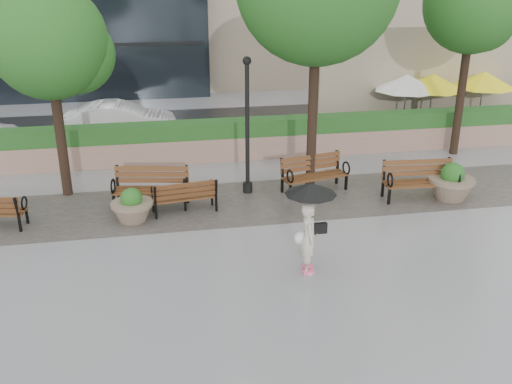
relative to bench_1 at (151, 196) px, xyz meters
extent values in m
plane|color=gray|center=(2.16, -3.17, -0.32)|extent=(100.00, 100.00, 0.00)
cube|color=#383330|center=(2.16, -0.17, -0.32)|extent=(28.00, 3.20, 0.01)
cube|color=#A27968|center=(2.16, 3.83, 0.08)|extent=(24.00, 0.80, 0.80)
cube|color=#18481B|center=(2.16, 3.83, 0.75)|extent=(24.00, 0.75, 0.55)
cube|color=tan|center=(11.66, 6.83, 1.68)|extent=(10.00, 0.60, 4.00)
cube|color=#18481B|center=(11.16, 4.63, 0.13)|extent=(8.00, 0.50, 0.90)
cube|color=black|center=(2.16, 7.83, -0.32)|extent=(40.00, 7.00, 0.00)
torus|color=black|center=(-3.17, -0.59, 0.28)|extent=(0.11, 0.36, 0.36)
cube|color=brown|center=(-0.01, -0.04, 0.17)|extent=(2.11, 0.98, 0.06)
cube|color=brown|center=(0.05, 0.27, 0.52)|extent=(2.02, 0.52, 0.48)
cube|color=black|center=(0.00, -0.01, -0.06)|extent=(2.13, 1.09, 0.52)
torus|color=black|center=(-0.99, -0.06, 0.38)|extent=(0.13, 0.42, 0.42)
torus|color=black|center=(0.90, -0.42, 0.38)|extent=(0.13, 0.42, 0.42)
cube|color=brown|center=(0.87, -0.50, 0.10)|extent=(1.78, 0.74, 0.05)
cube|color=brown|center=(0.90, -0.77, 0.39)|extent=(1.72, 0.35, 0.40)
cube|color=black|center=(0.87, -0.53, -0.10)|extent=(1.79, 0.84, 0.44)
torus|color=black|center=(1.65, -0.22, 0.27)|extent=(0.09, 0.36, 0.35)
torus|color=black|center=(0.04, -0.44, 0.27)|extent=(0.09, 0.36, 0.35)
cube|color=brown|center=(4.73, 0.27, 0.15)|extent=(2.03, 1.00, 0.05)
cube|color=brown|center=(4.66, 0.56, 0.49)|extent=(1.93, 0.56, 0.46)
cube|color=black|center=(4.72, 0.30, -0.07)|extent=(2.06, 1.11, 0.50)
torus|color=black|center=(3.88, -0.13, 0.35)|extent=(0.14, 0.40, 0.40)
torus|color=black|center=(5.67, 0.28, 0.35)|extent=(0.14, 0.40, 0.40)
cube|color=brown|center=(7.47, -0.86, 0.18)|extent=(2.08, 0.75, 0.06)
cube|color=brown|center=(7.49, -0.55, 0.53)|extent=(2.05, 0.28, 0.48)
cube|color=black|center=(7.47, -0.83, -0.06)|extent=(2.09, 0.86, 0.52)
torus|color=black|center=(6.49, -1.00, 0.38)|extent=(0.09, 0.42, 0.42)
torus|color=black|center=(8.42, -1.13, 0.38)|extent=(0.09, 0.42, 0.42)
cylinder|color=#7F6B56|center=(-0.50, -0.86, 0.16)|extent=(1.08, 1.08, 0.09)
sphere|color=#184513|center=(-0.50, -0.86, 0.31)|extent=(0.56, 0.56, 0.56)
cylinder|color=#7F6B56|center=(8.37, -0.98, 0.25)|extent=(1.29, 1.29, 0.10)
sphere|color=#184513|center=(8.37, -0.98, 0.42)|extent=(0.66, 0.66, 0.66)
cylinder|color=black|center=(2.78, 0.58, 1.56)|extent=(0.12, 0.12, 3.76)
cylinder|color=black|center=(2.78, 0.58, -0.17)|extent=(0.28, 0.28, 0.30)
sphere|color=black|center=(2.78, 0.58, 3.49)|extent=(0.24, 0.24, 0.24)
cylinder|color=black|center=(-2.39, 1.38, 1.72)|extent=(0.28, 0.28, 4.08)
sphere|color=#184513|center=(-2.39, 1.38, 4.04)|extent=(3.12, 3.12, 3.12)
sphere|color=#184513|center=(-1.79, 1.68, 3.64)|extent=(2.19, 2.19, 2.19)
cylinder|color=black|center=(4.70, 0.66, 2.39)|extent=(0.28, 0.28, 5.43)
sphere|color=#184513|center=(5.30, 0.96, 4.96)|extent=(3.11, 3.11, 3.11)
cylinder|color=black|center=(10.59, 2.91, 2.03)|extent=(0.28, 0.28, 4.71)
sphere|color=#184513|center=(10.59, 2.91, 4.72)|extent=(3.17, 3.17, 3.17)
sphere|color=#184513|center=(11.19, 3.21, 4.25)|extent=(2.22, 2.22, 2.22)
cylinder|color=black|center=(9.92, 5.76, -0.27)|extent=(0.40, 0.40, 0.10)
cylinder|color=#99999E|center=(9.92, 5.76, 0.78)|extent=(0.06, 0.06, 2.20)
cone|color=white|center=(9.92, 5.76, 1.68)|extent=(2.50, 2.50, 0.60)
cylinder|color=black|center=(10.98, 5.70, -0.27)|extent=(0.40, 0.40, 0.10)
cylinder|color=#99999E|center=(10.98, 5.70, 0.78)|extent=(0.06, 0.06, 2.20)
cone|color=yellow|center=(10.98, 5.70, 1.68)|extent=(2.50, 2.50, 0.60)
cylinder|color=black|center=(13.19, 5.78, -0.27)|extent=(0.40, 0.40, 0.10)
cylinder|color=#99999E|center=(13.19, 5.78, 0.78)|extent=(0.06, 0.06, 2.20)
cone|color=yellow|center=(13.19, 5.78, 1.68)|extent=(2.50, 2.50, 0.60)
imported|color=silver|center=(-1.03, 7.06, 0.37)|extent=(4.30, 1.68, 1.39)
imported|color=beige|center=(3.28, -4.25, 0.52)|extent=(0.53, 0.68, 1.70)
cube|color=#F2598C|center=(3.30, -4.13, -0.28)|extent=(0.15, 0.25, 0.08)
cube|color=#F2598C|center=(3.25, -4.38, -0.28)|extent=(0.15, 0.25, 0.08)
cube|color=black|center=(3.50, -4.24, 0.68)|extent=(0.16, 0.33, 0.23)
sphere|color=white|center=(3.17, -4.00, 0.37)|extent=(0.30, 0.30, 0.30)
cylinder|color=black|center=(3.29, -4.20, 1.16)|extent=(0.02, 0.02, 0.90)
cone|color=black|center=(3.29, -4.20, 1.58)|extent=(1.10, 1.10, 0.23)
camera|label=1|loc=(0.16, -14.76, 5.87)|focal=40.00mm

